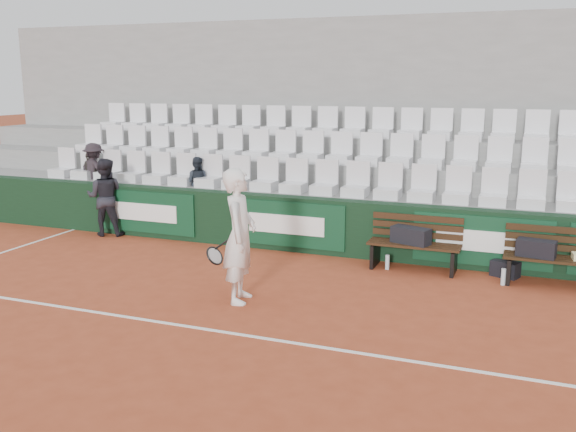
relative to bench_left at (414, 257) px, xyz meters
The scene contains 22 objects.
ground 4.15m from the bench_left, 121.43° to the right, with size 80.00×80.00×0.00m, color #A64325.
court_baseline 4.15m from the bench_left, 121.43° to the right, with size 18.00×0.06×0.01m, color white.
back_barrier 2.16m from the bench_left, 167.79° to the left, with size 18.00×0.34×1.00m.
grandstand_tier_front 2.44m from the bench_left, 153.32° to the left, with size 18.00×0.95×1.00m, color gray.
grandstand_tier_mid 3.01m from the bench_left, 136.71° to the left, with size 18.00×0.95×1.45m, color gray.
grandstand_tier_back 3.76m from the bench_left, 125.90° to the left, with size 18.00×0.95×1.90m, color gray.
grandstand_rear_wall 4.65m from the bench_left, 120.91° to the left, with size 18.00×0.30×4.40m, color gray.
seat_row_front 2.59m from the bench_left, 157.14° to the left, with size 11.90×0.44×0.63m, color silver.
seat_row_mid 3.24m from the bench_left, 139.27° to the left, with size 11.90×0.44×0.63m, color silver.
seat_row_back 4.07m from the bench_left, 127.56° to the left, with size 11.90×0.44×0.63m, color silver.
bench_left is the anchor object (origin of this frame).
bench_right 2.15m from the bench_left, ahead, with size 1.50×0.56×0.45m, color black.
sports_bag_left 0.36m from the bench_left, 159.26° to the right, with size 0.63×0.27×0.27m, color black.
sports_bag_right 1.90m from the bench_left, ahead, with size 0.56×0.26×0.26m, color black.
sports_bag_ground 1.45m from the bench_left, ahead, with size 0.42×0.25×0.25m, color black.
water_bottle_near 0.44m from the bench_left, 162.76° to the right, with size 0.07×0.07×0.25m, color silver.
water_bottle_far 1.47m from the bench_left, 12.07° to the right, with size 0.07×0.07×0.26m, color silver.
tennis_player 3.21m from the bench_left, 130.13° to the right, with size 0.80×0.78×1.90m.
ball_kid 6.25m from the bench_left, behind, with size 0.76×0.59×1.56m, color black.
spectator_a 7.24m from the bench_left, behind, with size 0.78×0.45×1.21m, color black.
spectator_b 7.33m from the bench_left, behind, with size 0.61×0.25×1.04m, color #312D27.
spectator_c 4.83m from the bench_left, 168.09° to the left, with size 0.50×0.39×1.02m, color #1E242D.
Camera 1 is at (3.91, -6.71, 3.08)m, focal length 40.00 mm.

